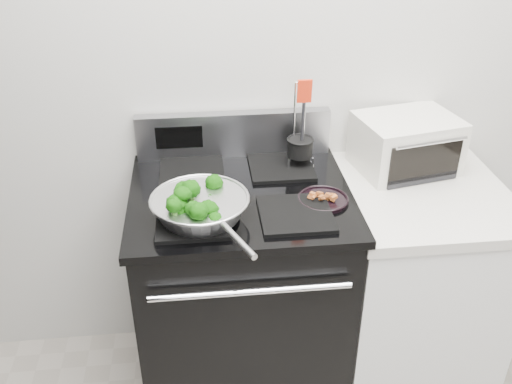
{
  "coord_description": "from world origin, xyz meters",
  "views": [
    {
      "loc": [
        -0.43,
        -0.33,
        1.98
      ],
      "look_at": [
        -0.25,
        1.36,
        0.98
      ],
      "focal_mm": 40.0,
      "sensor_mm": 36.0,
      "label": 1
    }
  ],
  "objects": [
    {
      "name": "counter",
      "position": [
        0.39,
        1.41,
        0.46
      ],
      "size": [
        0.62,
        0.68,
        0.92
      ],
      "color": "white",
      "rests_on": "floor"
    },
    {
      "name": "broccoli_pile",
      "position": [
        -0.45,
        1.26,
        1.02
      ],
      "size": [
        0.26,
        0.26,
        0.09
      ],
      "primitive_type": null,
      "color": "black",
      "rests_on": "skillet"
    },
    {
      "name": "bacon_plate",
      "position": [
        -0.02,
        1.32,
        0.97
      ],
      "size": [
        0.18,
        0.18,
        0.04
      ],
      "rotation": [
        0.0,
        0.0,
        -0.18
      ],
      "color": "black",
      "rests_on": "gas_range"
    },
    {
      "name": "skillet",
      "position": [
        -0.44,
        1.25,
        1.0
      ],
      "size": [
        0.33,
        0.49,
        0.07
      ],
      "rotation": [
        0.0,
        0.0,
        0.42
      ],
      "color": "silver",
      "rests_on": "gas_range"
    },
    {
      "name": "back_wall",
      "position": [
        0.0,
        1.75,
        1.35
      ],
      "size": [
        4.0,
        0.02,
        2.7
      ],
      "primitive_type": "cube",
      "color": "#B8B6AF",
      "rests_on": "ground"
    },
    {
      "name": "gas_range",
      "position": [
        -0.3,
        1.41,
        0.49
      ],
      "size": [
        0.79,
        0.69,
        1.13
      ],
      "color": "black",
      "rests_on": "floor"
    },
    {
      "name": "utensil_holder",
      "position": [
        -0.06,
        1.59,
        1.01
      ],
      "size": [
        0.11,
        0.11,
        0.35
      ],
      "rotation": [
        0.0,
        0.0,
        -0.01
      ],
      "color": "silver",
      "rests_on": "gas_range"
    },
    {
      "name": "toaster_oven",
      "position": [
        0.36,
        1.59,
        1.03
      ],
      "size": [
        0.42,
        0.35,
        0.21
      ],
      "rotation": [
        0.0,
        0.0,
        0.2
      ],
      "color": "silver",
      "rests_on": "counter"
    }
  ]
}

